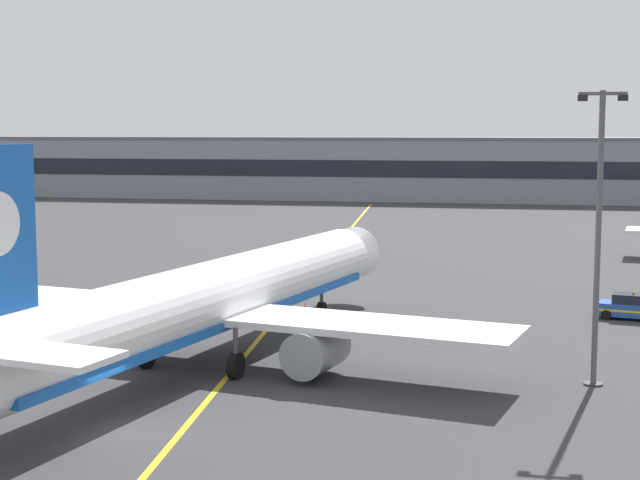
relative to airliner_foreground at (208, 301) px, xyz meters
The scene contains 7 objects.
ground_plane 11.93m from the airliner_foreground, 90.09° to the right, with size 400.00×400.00×0.00m, color #353538.
taxiway_centreline 18.86m from the airliner_foreground, 90.06° to the left, with size 0.30×180.00×0.01m, color yellow.
airliner_foreground is the anchor object (origin of this frame).
apron_lamp_post 19.69m from the airliner_foreground, ahead, with size 2.24×0.90×13.99m.
service_car_fourth 28.79m from the airliner_foreground, 36.39° to the left, with size 4.48×2.69×1.79m.
safety_cone_by_nose_gear 16.36m from the airliner_foreground, 83.99° to the left, with size 0.44×0.44×0.55m.
terminal_building 119.06m from the airliner_foreground, 92.69° to the left, with size 148.81×12.40×10.80m.
Camera 1 is at (15.24, -35.48, 12.21)m, focal length 54.10 mm.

